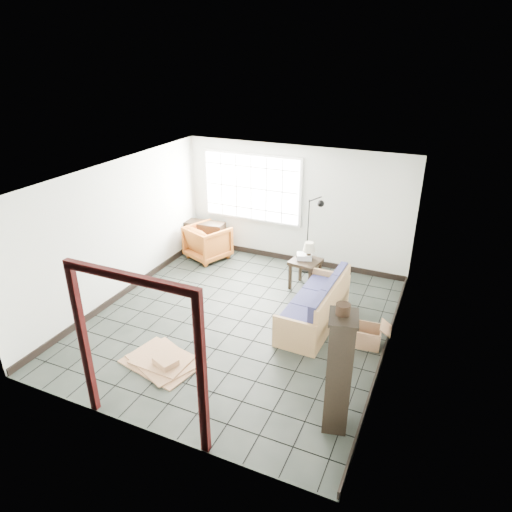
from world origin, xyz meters
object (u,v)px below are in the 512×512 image
at_px(side_table, 305,265).
at_px(futon_sofa, 317,308).
at_px(armchair, 208,241).
at_px(tall_shelf, 339,372).

bearing_deg(side_table, futon_sofa, -62.44).
height_order(futon_sofa, armchair, armchair).
xyz_separation_m(futon_sofa, side_table, (-0.61, 1.18, 0.18)).
relative_size(futon_sofa, tall_shelf, 1.21).
height_order(armchair, tall_shelf, tall_shelf).
distance_m(side_table, tall_shelf, 3.67).
bearing_deg(armchair, tall_shelf, 158.71).
bearing_deg(futon_sofa, armchair, 154.14).
height_order(futon_sofa, tall_shelf, tall_shelf).
height_order(side_table, tall_shelf, tall_shelf).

